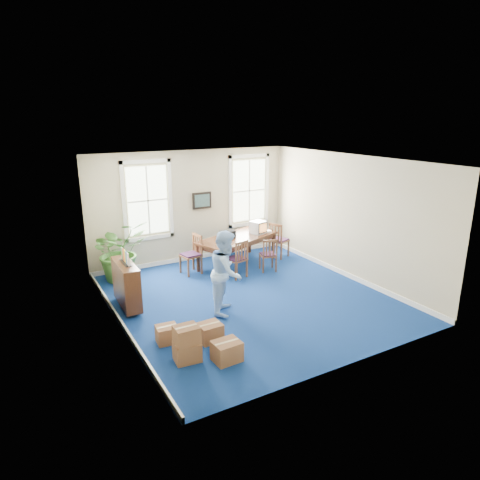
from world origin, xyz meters
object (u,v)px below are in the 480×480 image
cardboard_boxes (194,338)px  man (226,272)px  crt_tv (258,227)px  potted_plant (119,251)px  chair_near_left (236,258)px  credenza (127,287)px  conference_table (237,251)px

cardboard_boxes → man: bearing=44.5°
crt_tv → man: size_ratio=0.24×
crt_tv → potted_plant: bearing=157.5°
chair_near_left → credenza: bearing=-5.6°
chair_near_left → cardboard_boxes: (-2.52, -3.01, -0.17)m
conference_table → crt_tv: (0.72, 0.06, 0.59)m
crt_tv → potted_plant: potted_plant is taller
conference_table → credenza: credenza is taller
chair_near_left → man: bearing=41.4°
chair_near_left → man: size_ratio=0.57×
chair_near_left → cardboard_boxes: chair_near_left is taller
conference_table → crt_tv: bearing=-16.0°
chair_near_left → potted_plant: bearing=-40.0°
chair_near_left → potted_plant: 3.02m
man → conference_table: bearing=2.2°
man → credenza: size_ratio=1.47×
potted_plant → cardboard_boxes: (0.18, -4.34, -0.44)m
chair_near_left → cardboard_boxes: size_ratio=0.85×
conference_table → cardboard_boxes: bearing=-148.5°
crt_tv → credenza: size_ratio=0.35×
conference_table → man: (-1.67, -2.52, 0.49)m
crt_tv → chair_near_left: crt_tv is taller
crt_tv → conference_table: bearing=168.3°
conference_table → potted_plant: 3.25m
man → chair_near_left: bearing=1.0°
credenza → cardboard_boxes: (0.49, -2.58, -0.14)m
chair_near_left → cardboard_boxes: 3.93m
crt_tv → potted_plant: (-3.91, 0.44, -0.22)m
crt_tv → credenza: crt_tv is taller
credenza → potted_plant: (0.31, 1.76, 0.30)m
potted_plant → conference_table: bearing=-8.8°
conference_table → man: size_ratio=1.34×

